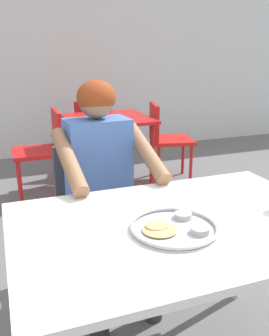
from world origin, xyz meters
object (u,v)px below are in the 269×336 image
object	(u,v)px
thali_tray	(174,227)
chair_foreground	(94,202)
diner_foreground	(104,175)
chair_red_far	(94,129)
table_background_red	(108,127)
chair_red_left	(45,146)
chair_red_right	(165,136)
table_foreground	(178,238)

from	to	relation	value
thali_tray	chair_foreground	bearing A→B (deg)	94.38
thali_tray	diner_foreground	size ratio (longest dim) A/B	0.26
diner_foreground	chair_red_far	world-z (taller)	diner_foreground
diner_foreground	chair_red_far	distance (m)	2.38
diner_foreground	table_background_red	size ratio (longest dim) A/B	1.52
chair_foreground	chair_red_left	bearing A→B (deg)	93.96
thali_tray	diner_foreground	xyz separation A→B (m)	(-0.06, 0.71, -0.03)
chair_red_left	table_background_red	bearing A→B (deg)	-0.34
chair_red_far	diner_foreground	bearing A→B (deg)	-102.85
chair_red_left	chair_red_right	bearing A→B (deg)	-0.30
table_foreground	chair_red_left	xyz separation A→B (m)	(-0.22, 2.34, -0.19)
thali_tray	chair_red_left	xyz separation A→B (m)	(-0.17, 2.39, -0.27)
chair_red_far	thali_tray	bearing A→B (deg)	-98.75
thali_tray	chair_red_far	world-z (taller)	chair_red_far
thali_tray	chair_red_right	xyz separation A→B (m)	(1.08, 2.38, -0.27)
chair_red_far	chair_foreground	bearing A→B (deg)	-104.38
thali_tray	diner_foreground	world-z (taller)	diner_foreground
table_background_red	chair_red_far	size ratio (longest dim) A/B	0.99
chair_red_left	table_foreground	bearing A→B (deg)	-84.66
table_background_red	chair_red_right	world-z (taller)	chair_red_right
diner_foreground	table_background_red	world-z (taller)	diner_foreground
diner_foreground	chair_red_right	distance (m)	2.04
chair_red_right	chair_red_far	xyz separation A→B (m)	(-0.61, 0.64, -0.01)
chair_red_left	chair_red_far	world-z (taller)	chair_red_left
diner_foreground	chair_red_right	xyz separation A→B (m)	(1.14, 1.67, -0.24)
chair_foreground	chair_red_far	bearing A→B (deg)	75.62
thali_tray	chair_foreground	size ratio (longest dim) A/B	0.39
table_background_red	table_foreground	bearing A→B (deg)	-99.87
diner_foreground	chair_red_right	world-z (taller)	diner_foreground
table_foreground	thali_tray	xyz separation A→B (m)	(-0.05, -0.05, 0.08)
thali_tray	chair_foreground	distance (m)	0.97
chair_red_left	chair_red_right	world-z (taller)	chair_red_right
table_background_red	chair_red_left	size ratio (longest dim) A/B	0.98
table_foreground	table_background_red	bearing A→B (deg)	80.13
chair_foreground	table_background_red	xyz separation A→B (m)	(0.52, 1.46, 0.14)
table_foreground	diner_foreground	xyz separation A→B (m)	(-0.11, 0.66, 0.06)
table_foreground	thali_tray	distance (m)	0.11
diner_foreground	thali_tray	bearing A→B (deg)	-85.04
thali_tray	chair_red_right	distance (m)	2.63
chair_foreground	chair_red_left	xyz separation A→B (m)	(-0.10, 1.46, -0.00)
thali_tray	chair_red_right	bearing A→B (deg)	65.72
thali_tray	table_foreground	bearing A→B (deg)	47.93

